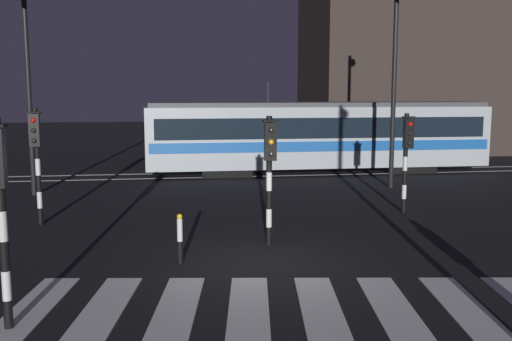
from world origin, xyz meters
name	(u,v)px	position (x,y,z in m)	size (l,w,h in m)	color
ground_plane	(261,265)	(0.00, 0.00, 0.00)	(120.00, 120.00, 0.00)	black
rail_near	(216,177)	(0.00, 12.90, 0.01)	(80.00, 0.12, 0.03)	#59595E
rail_far	(214,172)	(0.00, 14.34, 0.01)	(80.00, 0.12, 0.03)	#59595E
crosswalk_zebra	(285,313)	(0.00, -2.75, 0.01)	(9.89, 4.95, 0.02)	silver
traffic_light_median_centre	(270,161)	(0.45, 1.53, 2.09)	(0.36, 0.42, 3.16)	black
traffic_light_corner_far_right	(407,148)	(5.21, 4.64, 2.03)	(0.36, 0.42, 3.08)	black
traffic_light_corner_far_left	(36,149)	(-5.60, 4.63, 2.17)	(0.36, 0.42, 3.28)	black
street_lamp_trackside_right	(397,64)	(6.55, 8.98, 4.77)	(0.44, 1.21, 7.57)	black
street_lamp_trackside_left	(26,68)	(-6.89, 9.35, 4.55)	(0.44, 1.21, 7.17)	black
tram	(318,135)	(4.74, 13.61, 1.75)	(15.68, 2.58, 4.15)	#B2BCC1
bollard_island_edge	(180,239)	(-1.73, 0.41, 0.56)	(0.12, 0.12, 1.11)	black
building_backdrop	(436,55)	(14.62, 22.71, 6.02)	(16.00, 8.00, 12.03)	#382D28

